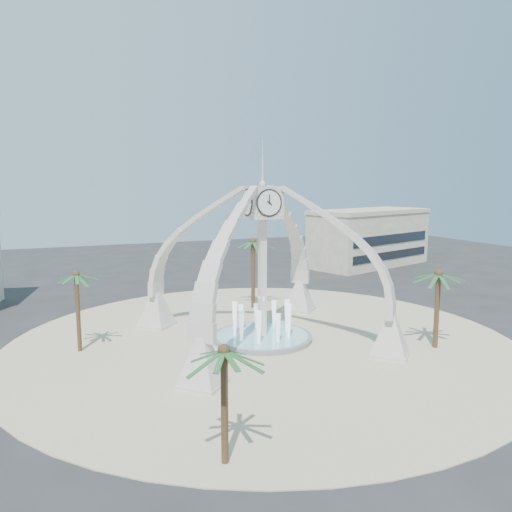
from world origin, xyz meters
name	(u,v)px	position (x,y,z in m)	size (l,w,h in m)	color
ground	(262,340)	(0.00, 0.00, 0.00)	(140.00, 140.00, 0.00)	#282828
plaza	(262,340)	(0.00, 0.00, 0.03)	(40.00, 40.00, 0.06)	beige
clock_tower	(262,261)	(0.00, 0.00, 6.49)	(17.94, 17.94, 16.30)	beige
fountain	(262,337)	(0.00, 0.00, 0.29)	(8.00, 8.00, 3.62)	gray
building_ne	(369,237)	(30.00, 28.00, 4.31)	(21.87, 14.17, 8.60)	beige
palm_east	(439,275)	(11.48, -6.86, 5.71)	(4.84, 4.84, 6.56)	brown
palm_west	(76,276)	(-13.73, 2.71, 5.78)	(4.19, 4.19, 6.51)	brown
palm_north	(253,243)	(3.27, 9.91, 6.68)	(5.30, 5.30, 7.59)	brown
palm_south	(224,352)	(-8.63, -15.80, 5.22)	(3.92, 3.92, 5.96)	brown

